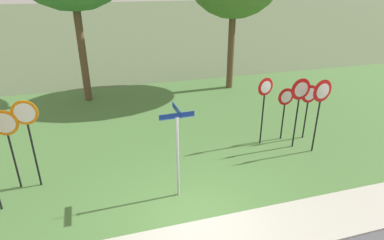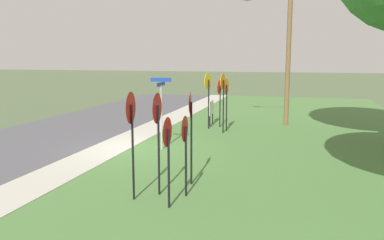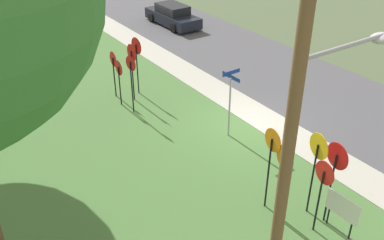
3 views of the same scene
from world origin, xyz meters
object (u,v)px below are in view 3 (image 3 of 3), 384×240
Objects in this scene: stop_sign_far_center at (271,152)px; stop_sign_far_right at (335,166)px; stop_sign_near_right at (317,156)px; stop_sign_far_left at (323,182)px; street_name_post at (230,98)px; yield_sign_far_left at (137,52)px; utility_pole at (295,145)px; yield_sign_near_left at (132,59)px; yield_sign_far_right at (114,64)px; stop_sign_near_left at (283,167)px; parked_sedan_distant at (173,16)px; yield_sign_near_right at (119,73)px; yield_sign_center at (131,71)px; notice_board at (342,209)px.

stop_sign_far_right is (-1.47, -1.03, -0.03)m from stop_sign_far_center.
stop_sign_near_right is 0.85m from stop_sign_far_left.
street_name_post is (4.81, -0.72, -0.37)m from stop_sign_near_right.
utility_pole reaches higher than yield_sign_far_left.
yield_sign_far_left reaches higher than yield_sign_near_left.
yield_sign_far_right is (10.42, 1.41, -0.42)m from stop_sign_near_right.
stop_sign_far_right is (-0.90, -1.08, 0.14)m from stop_sign_near_left.
yield_sign_near_left reaches higher than parked_sedan_distant.
stop_sign_near_right is at bearing -172.92° from yield_sign_far_right.
yield_sign_near_right is at bearing 12.71° from stop_sign_near_left.
stop_sign_near_left is at bearing 57.90° from stop_sign_far_right.
yield_sign_near_right is at bearing -3.79° from yield_sign_center.
stop_sign_far_right is 4.91m from utility_pole.
yield_sign_near_right is (9.21, 0.62, -0.31)m from stop_sign_near_left.
yield_sign_near_right is 1.04m from yield_sign_center.
notice_board is at bearing -173.30° from yield_sign_far_right.
notice_board is (-0.53, 0.05, -1.15)m from stop_sign_far_right.
street_name_post reaches higher than yield_sign_near_right.
parked_sedan_distant is (19.15, -6.38, -0.23)m from notice_board.
stop_sign_far_center is 7.70m from yield_sign_center.
stop_sign_near_right is at bearing 2.03° from notice_board.
utility_pole is at bearing 120.67° from stop_sign_far_right.
notice_board is at bearing -177.85° from stop_sign_far_right.
stop_sign_far_right is 10.25m from yield_sign_near_right.
stop_sign_far_center reaches higher than notice_board.
street_name_post is (-3.77, -2.18, -0.26)m from yield_sign_center.
stop_sign_near_right is at bearing -100.32° from stop_sign_near_left.
stop_sign_near_left is at bearing 82.20° from stop_sign_near_right.
stop_sign_far_right is 5.42m from street_name_post.
stop_sign_near_right is 9.66m from yield_sign_near_left.
stop_sign_far_right is 1.24× the size of yield_sign_far_right.
yield_sign_center is (-1.54, 1.08, -0.12)m from yield_sign_far_left.
stop_sign_far_center is (1.56, 0.46, 0.29)m from stop_sign_far_left.
yield_sign_far_left is 1.16m from yield_sign_far_right.
stop_sign_near_right reaches higher than yield_sign_center.
yield_sign_near_left is 5.08m from street_name_post.
stop_sign_far_center is 1.79m from stop_sign_far_right.
yield_sign_far_left is 0.30× the size of utility_pole.
notice_board is at bearing -74.13° from utility_pole.
yield_sign_near_left is at bearing -39.81° from yield_sign_center.
yield_sign_near_left is at bearing 128.90° from yield_sign_far_left.
yield_sign_near_right is 0.46× the size of parked_sedan_distant.
yield_sign_far_left is 0.59× the size of parked_sedan_distant.
yield_sign_far_left is 1.88m from yield_sign_center.
stop_sign_far_center is at bearing -177.59° from yield_sign_far_right.
utility_pole is 5.50m from notice_board.
notice_board is at bearing -135.34° from stop_sign_near_left.
stop_sign_far_right is at bearing -67.02° from utility_pole.
notice_board is at bearing -164.99° from stop_sign_near_right.
yield_sign_far_right is 0.79× the size of street_name_post.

